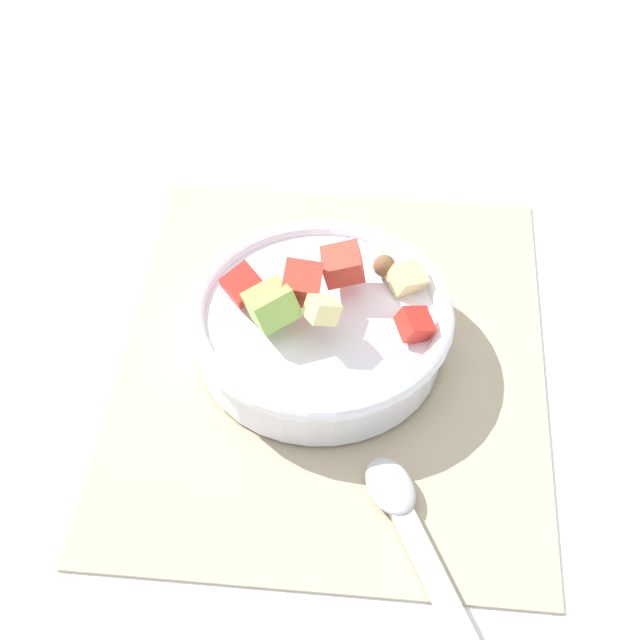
# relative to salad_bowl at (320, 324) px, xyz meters

# --- Properties ---
(ground_plane) EXTENTS (2.40, 2.40, 0.00)m
(ground_plane) POSITION_rel_salad_bowl_xyz_m (0.01, 0.01, -0.04)
(ground_plane) COLOR silver
(placemat) EXTENTS (0.45, 0.38, 0.01)m
(placemat) POSITION_rel_salad_bowl_xyz_m (0.01, 0.01, -0.04)
(placemat) COLOR tan
(placemat) RESTS_ON ground_plane
(salad_bowl) EXTENTS (0.23, 0.23, 0.10)m
(salad_bowl) POSITION_rel_salad_bowl_xyz_m (0.00, 0.00, 0.00)
(salad_bowl) COLOR white
(salad_bowl) RESTS_ON placemat
(serving_spoon) EXTENTS (0.20, 0.11, 0.01)m
(serving_spoon) POSITION_rel_salad_bowl_xyz_m (0.18, 0.09, -0.03)
(serving_spoon) COLOR #B7B7BC
(serving_spoon) RESTS_ON placemat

